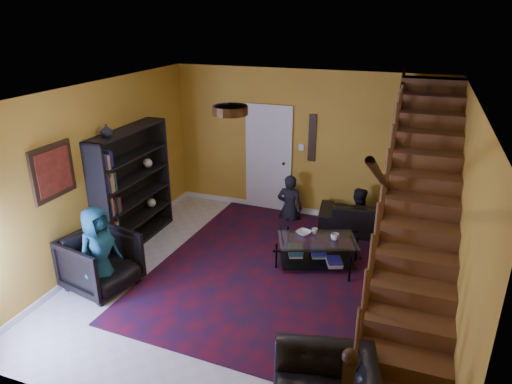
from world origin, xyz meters
TOP-DOWN VIEW (x-y plane):
  - floor at (0.00, 0.00)m, footprint 5.50×5.50m
  - room at (-1.33, 1.33)m, footprint 5.50×5.50m
  - staircase at (2.12, -0.00)m, footprint 0.95×5.02m
  - bookshelf at (-2.40, 0.60)m, footprint 0.35×1.80m
  - door at (-0.70, 2.73)m, footprint 0.82×0.05m
  - framed_picture at (-2.57, -0.90)m, footprint 0.04×0.74m
  - wall_hanging at (0.15, 2.73)m, footprint 0.14×0.03m
  - ceiling_fixture at (0.00, -0.80)m, footprint 0.40×0.40m
  - rug at (0.31, 0.45)m, footprint 3.98×4.50m
  - sofa at (1.50, 2.30)m, footprint 2.13×1.04m
  - armchair_left at (-2.05, -0.83)m, footprint 1.08×1.06m
  - person_adult_a at (-0.14, 2.35)m, footprint 0.50×0.34m
  - person_adult_b at (1.14, 2.35)m, footprint 0.64×0.51m
  - person_child at (-1.95, -0.96)m, footprint 0.53×0.72m
  - coffee_table at (0.74, 0.82)m, footprint 1.36×1.07m
  - cup_a at (0.99, 0.91)m, footprint 0.16×0.16m
  - cup_b at (0.64, 1.01)m, footprint 0.13×0.13m
  - bowl at (0.49, 0.93)m, footprint 0.29×0.29m
  - vase at (-2.41, 0.10)m, footprint 0.18×0.18m
  - popcorn_bucket at (-2.10, -0.47)m, footprint 0.14×0.14m

SIDE VIEW (x-z plane):
  - floor at x=0.00m, z-range 0.00..0.00m
  - rug at x=0.31m, z-range 0.00..0.02m
  - room at x=-1.33m, z-range -2.70..2.80m
  - popcorn_bucket at x=-2.10m, z-range 0.02..0.16m
  - person_adult_b at x=1.14m, z-range -0.45..0.81m
  - person_adult_a at x=-0.14m, z-range -0.45..0.90m
  - coffee_table at x=0.74m, z-range 0.03..0.49m
  - sofa at x=1.50m, z-range 0.00..0.60m
  - armchair_left at x=-2.05m, z-range 0.00..0.83m
  - bowl at x=0.49m, z-range 0.46..0.51m
  - cup_b at x=0.64m, z-range 0.46..0.55m
  - cup_a at x=0.99m, z-range 0.46..0.56m
  - person_child at x=-1.95m, z-range 0.00..1.34m
  - bookshelf at x=-2.40m, z-range -0.04..1.96m
  - door at x=-0.70m, z-range 0.00..2.05m
  - staircase at x=2.12m, z-range -0.19..2.99m
  - wall_hanging at x=0.15m, z-range 1.10..2.00m
  - framed_picture at x=-2.57m, z-range 1.38..2.12m
  - vase at x=-2.41m, z-range 2.00..2.19m
  - ceiling_fixture at x=0.00m, z-range 2.69..2.79m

